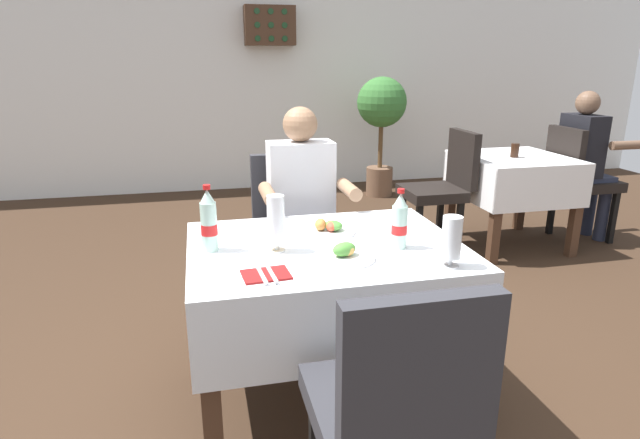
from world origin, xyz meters
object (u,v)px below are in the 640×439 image
at_px(cola_bottle_secondary, 399,222).
at_px(napkin_cutlery_set, 266,274).
at_px(cola_bottle_primary, 209,222).
at_px(potted_plant_corner, 381,115).
at_px(chair_near_camera_side, 394,406).
at_px(background_table_tumbler, 515,150).
at_px(chair_far_diner_seat, 291,229).
at_px(background_chair_left, 443,184).
at_px(beer_glass_middle, 276,224).
at_px(plate_near_camera, 345,254).
at_px(main_dining_table, 325,281).
at_px(wall_bottle_rack, 270,26).
at_px(background_chair_right, 578,177).
at_px(background_patron, 586,158).
at_px(beer_glass_left, 452,240).
at_px(seated_diner_far, 303,207).
at_px(plate_far_diner, 329,229).
at_px(background_dining_table, 512,180).

relative_size(cola_bottle_secondary, napkin_cutlery_set, 1.30).
xyz_separation_m(cola_bottle_primary, potted_plant_corner, (1.97, 3.51, 0.04)).
bearing_deg(chair_near_camera_side, background_table_tumbler, 51.95).
bearing_deg(potted_plant_corner, chair_near_camera_side, -108.86).
xyz_separation_m(chair_far_diner_seat, background_chair_left, (1.37, 0.86, 0.00)).
bearing_deg(chair_far_diner_seat, background_chair_left, 32.05).
bearing_deg(beer_glass_middle, napkin_cutlery_set, -107.10).
height_order(chair_near_camera_side, plate_near_camera, chair_near_camera_side).
distance_m(main_dining_table, cola_bottle_primary, 0.56).
bearing_deg(plate_near_camera, wall_bottle_rack, 85.67).
bearing_deg(background_chair_right, background_patron, -0.00).
xyz_separation_m(beer_glass_left, cola_bottle_primary, (-0.88, 0.38, 0.02)).
height_order(plate_near_camera, beer_glass_middle, beer_glass_middle).
distance_m(seated_diner_far, plate_far_diner, 0.59).
distance_m(plate_near_camera, background_dining_table, 2.71).
relative_size(potted_plant_corner, wall_bottle_rack, 2.36).
bearing_deg(beer_glass_middle, plate_near_camera, -30.89).
height_order(background_chair_right, background_table_tumbler, background_chair_right).
relative_size(seated_diner_far, plate_far_diner, 5.33).
height_order(beer_glass_middle, background_patron, background_patron).
relative_size(seated_diner_far, wall_bottle_rack, 2.25).
bearing_deg(background_dining_table, background_patron, 0.00).
distance_m(chair_far_diner_seat, potted_plant_corner, 3.11).
bearing_deg(cola_bottle_secondary, main_dining_table, 159.68).
bearing_deg(background_table_tumbler, background_patron, 3.05).
xyz_separation_m(plate_near_camera, background_chair_left, (1.34, 1.87, -0.22)).
distance_m(beer_glass_left, background_dining_table, 2.60).
relative_size(cola_bottle_primary, background_dining_table, 0.33).
distance_m(seated_diner_far, cola_bottle_secondary, 0.88).
height_order(beer_glass_left, background_dining_table, beer_glass_left).
xyz_separation_m(beer_glass_left, background_dining_table, (1.58, 2.04, -0.30)).
relative_size(seated_diner_far, background_dining_table, 1.49).
distance_m(main_dining_table, cola_bottle_secondary, 0.42).
height_order(napkin_cutlery_set, background_dining_table, napkin_cutlery_set).
height_order(background_chair_left, background_chair_right, same).
xyz_separation_m(background_patron, wall_bottle_rack, (-2.29, 2.44, 1.15)).
relative_size(cola_bottle_secondary, background_table_tumbler, 2.28).
height_order(chair_near_camera_side, plate_far_diner, chair_near_camera_side).
bearing_deg(background_table_tumbler, background_dining_table, 48.84).
xyz_separation_m(beer_glass_left, background_chair_right, (2.20, 2.04, -0.30)).
height_order(beer_glass_left, potted_plant_corner, potted_plant_corner).
relative_size(plate_near_camera, plate_far_diner, 1.01).
height_order(seated_diner_far, background_patron, same).
bearing_deg(beer_glass_left, potted_plant_corner, 74.27).
xyz_separation_m(beer_glass_middle, wall_bottle_rack, (0.57, 4.16, 0.99)).
distance_m(chair_far_diner_seat, chair_near_camera_side, 1.67).
distance_m(chair_far_diner_seat, background_chair_right, 2.74).
relative_size(chair_far_diner_seat, background_dining_table, 1.15).
relative_size(chair_far_diner_seat, cola_bottle_secondary, 3.86).
xyz_separation_m(main_dining_table, chair_far_diner_seat, (0.00, 0.84, -0.03)).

